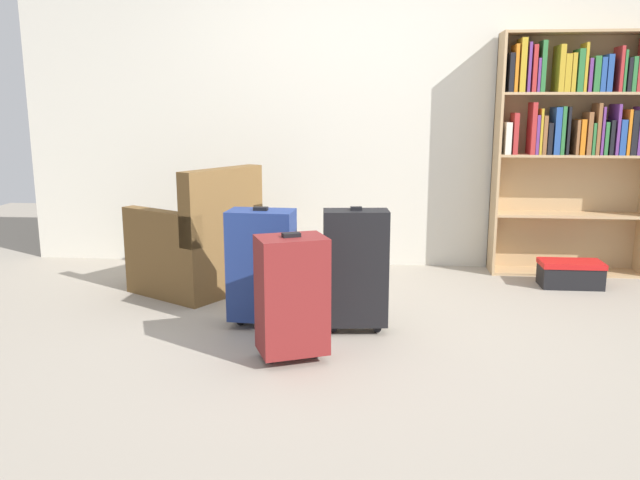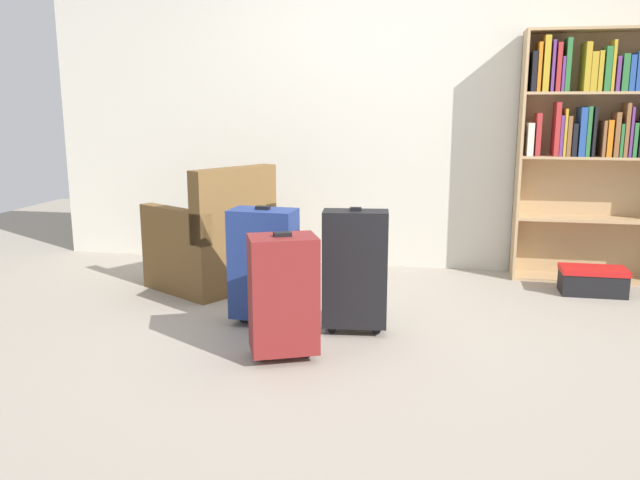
{
  "view_description": "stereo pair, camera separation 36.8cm",
  "coord_description": "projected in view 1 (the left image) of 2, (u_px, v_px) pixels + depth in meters",
  "views": [
    {
      "loc": [
        0.17,
        -3.49,
        1.32
      ],
      "look_at": [
        -0.15,
        0.14,
        0.55
      ],
      "focal_mm": 35.99,
      "sensor_mm": 36.0,
      "label": 1
    },
    {
      "loc": [
        0.54,
        -3.44,
        1.32
      ],
      "look_at": [
        -0.15,
        0.14,
        0.55
      ],
      "focal_mm": 35.99,
      "sensor_mm": 36.0,
      "label": 2
    }
  ],
  "objects": [
    {
      "name": "suitcase_black",
      "position": [
        356.0,
        268.0,
        3.73
      ],
      "size": [
        0.39,
        0.22,
        0.75
      ],
      "color": "black",
      "rests_on": "ground"
    },
    {
      "name": "mug",
      "position": [
        256.0,
        288.0,
        4.55
      ],
      "size": [
        0.12,
        0.08,
        0.1
      ],
      "color": "red",
      "rests_on": "ground"
    },
    {
      "name": "storage_box",
      "position": [
        570.0,
        273.0,
        4.74
      ],
      "size": [
        0.45,
        0.24,
        0.19
      ],
      "color": "black",
      "rests_on": "ground"
    },
    {
      "name": "bookshelf",
      "position": [
        575.0,
        130.0,
        4.93
      ],
      "size": [
        1.18,
        0.28,
        1.86
      ],
      "color": "tan",
      "rests_on": "ground"
    },
    {
      "name": "suitcase_dark_red",
      "position": [
        292.0,
        295.0,
        3.32
      ],
      "size": [
        0.42,
        0.37,
        0.68
      ],
      "color": "maroon",
      "rests_on": "ground"
    },
    {
      "name": "armchair",
      "position": [
        199.0,
        247.0,
        4.62
      ],
      "size": [
        0.96,
        0.96,
        0.9
      ],
      "color": "brown",
      "rests_on": "ground"
    },
    {
      "name": "suitcase_navy_blue",
      "position": [
        262.0,
        265.0,
        3.84
      ],
      "size": [
        0.4,
        0.26,
        0.73
      ],
      "color": "navy",
      "rests_on": "ground"
    },
    {
      "name": "back_wall",
      "position": [
        357.0,
        108.0,
        5.23
      ],
      "size": [
        5.57,
        0.1,
        2.6
      ],
      "primitive_type": "cube",
      "color": "beige",
      "rests_on": "ground"
    },
    {
      "name": "ground_plane",
      "position": [
        344.0,
        339.0,
        3.69
      ],
      "size": [
        9.75,
        9.75,
        0.0
      ],
      "primitive_type": "plane",
      "color": "#9E9384"
    }
  ]
}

